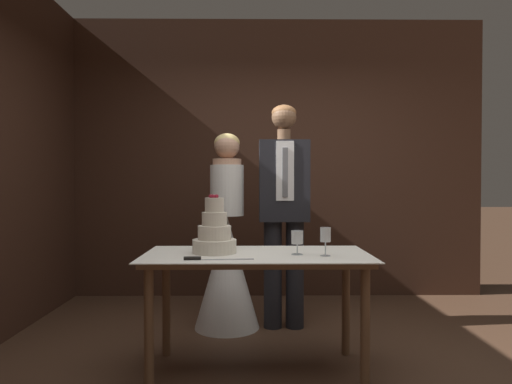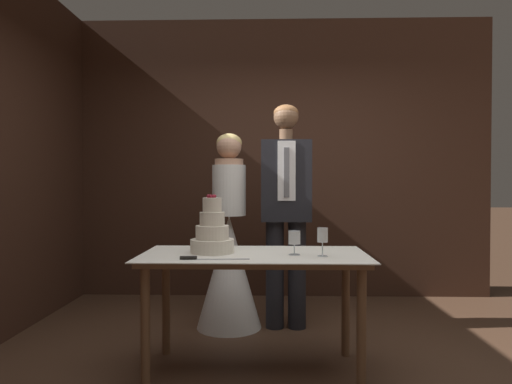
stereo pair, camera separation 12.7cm
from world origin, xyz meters
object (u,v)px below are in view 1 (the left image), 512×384
tiered_cake (214,234)px  wine_glass_middle (325,236)px  groom (284,204)px  cake_knife (205,259)px  bride (227,256)px  wine_glass_near (297,238)px  cake_table (257,268)px

tiered_cake → wine_glass_middle: bearing=-10.9°
wine_glass_middle → groom: groom is taller
cake_knife → bride: bride is taller
wine_glass_near → bride: bearing=118.1°
cake_table → tiered_cake: tiered_cake is taller
cake_table → tiered_cake: size_ratio=3.81×
cake_knife → wine_glass_near: bearing=15.7°
cake_table → wine_glass_middle: (0.42, -0.10, 0.22)m
cake_table → wine_glass_near: bearing=-10.7°
wine_glass_middle → tiered_cake: bearing=169.1°
cake_table → tiered_cake: 0.35m
cake_knife → wine_glass_middle: (0.73, 0.14, 0.12)m
cake_table → bride: bride is taller
bride → groom: bearing=-0.1°
tiered_cake → bride: size_ratio=0.23×
tiered_cake → groom: 0.99m
bride → wine_glass_middle: bearing=-55.8°
cake_knife → groom: groom is taller
tiered_cake → cake_knife: bearing=-96.9°
cake_table → groom: 0.98m
cake_knife → tiered_cake: bearing=80.1°
wine_glass_near → groom: (-0.02, 0.92, 0.18)m
wine_glass_near → wine_glass_middle: wine_glass_middle is taller
wine_glass_near → wine_glass_middle: (0.17, -0.05, 0.02)m
tiered_cake → cake_knife: size_ratio=0.92×
cake_knife → wine_glass_middle: wine_glass_middle is taller
cake_table → cake_knife: (-0.31, -0.24, 0.10)m
tiered_cake → cake_table: bearing=-7.0°
wine_glass_middle → groom: 1.00m
cake_table → groom: groom is taller
wine_glass_near → bride: (-0.49, 0.92, -0.26)m
wine_glass_near → wine_glass_middle: size_ratio=0.86×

